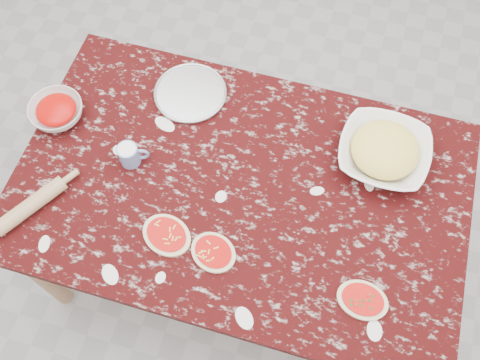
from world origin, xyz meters
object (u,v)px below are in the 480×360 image
object	(u,v)px
flour_mug	(130,155)
rolling_pin	(30,206)
worktable	(240,196)
pizza_tray	(190,94)
sauce_bowl	(57,112)
cheese_bowl	(383,153)

from	to	relation	value
flour_mug	rolling_pin	size ratio (longest dim) A/B	0.40
worktable	flour_mug	distance (m)	0.42
pizza_tray	worktable	bearing A→B (deg)	-47.94
worktable	rolling_pin	bearing A→B (deg)	-156.84
flour_mug	pizza_tray	bearing A→B (deg)	72.02
flour_mug	rolling_pin	distance (m)	0.38
sauce_bowl	pizza_tray	bearing A→B (deg)	27.92
worktable	pizza_tray	distance (m)	0.45
worktable	cheese_bowl	xyz separation A→B (m)	(0.46, 0.25, 0.12)
rolling_pin	sauce_bowl	bearing A→B (deg)	101.34
pizza_tray	rolling_pin	bearing A→B (deg)	-121.08
worktable	rolling_pin	world-z (taller)	rolling_pin
pizza_tray	cheese_bowl	bearing A→B (deg)	-5.64
pizza_tray	cheese_bowl	world-z (taller)	cheese_bowl
flour_mug	rolling_pin	bearing A→B (deg)	-133.39
sauce_bowl	flour_mug	world-z (taller)	flour_mug
sauce_bowl	cheese_bowl	bearing A→B (deg)	7.64
worktable	flour_mug	world-z (taller)	flour_mug
pizza_tray	flour_mug	world-z (taller)	flour_mug
pizza_tray	sauce_bowl	bearing A→B (deg)	-152.08
cheese_bowl	rolling_pin	bearing A→B (deg)	-154.46
pizza_tray	sauce_bowl	size ratio (longest dim) A/B	1.37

